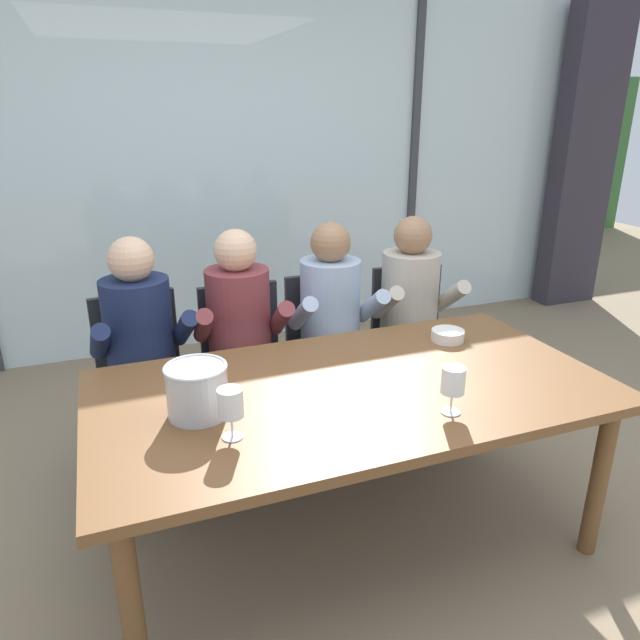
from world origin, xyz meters
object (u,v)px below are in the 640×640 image
chair_center (328,342)px  chair_right_of_center (411,331)px  dining_table (352,401)px  ice_bucket_primary (197,390)px  person_pale_blue_shirt (335,322)px  person_beige_jumper (415,311)px  chair_left_of_center (245,356)px  person_maroon_top (242,334)px  wine_glass_by_left_taster (231,404)px  chair_near_curtain (143,368)px  tasting_bowl (448,335)px  person_navy_polo (143,347)px  wine_glass_near_bucket (453,382)px

chair_center → chair_right_of_center: (0.52, -0.02, 0.00)m
dining_table → ice_bucket_primary: bearing=-178.7°
person_pale_blue_shirt → person_beige_jumper: 0.48m
chair_left_of_center → person_maroon_top: bearing=-107.6°
person_pale_blue_shirt → person_beige_jumper: (0.48, 0.00, 0.00)m
chair_right_of_center → wine_glass_by_left_taster: (-1.31, -1.12, 0.34)m
chair_near_curtain → chair_center: size_ratio=1.00×
chair_near_curtain → chair_center: 0.99m
person_maroon_top → tasting_bowl: 1.00m
person_navy_polo → person_maroon_top: 0.47m
person_beige_jumper → person_pale_blue_shirt: bearing=-174.8°
chair_right_of_center → ice_bucket_primary: (-1.39, -0.93, 0.32)m
person_maroon_top → wine_glass_near_bucket: 1.23m
chair_left_of_center → person_navy_polo: person_navy_polo is taller
chair_right_of_center → person_pale_blue_shirt: bearing=-160.7°
dining_table → ice_bucket_primary: 0.62m
dining_table → chair_near_curtain: (-0.72, 0.95, -0.15)m
person_pale_blue_shirt → wine_glass_by_left_taster: bearing=-124.9°
wine_glass_by_left_taster → wine_glass_near_bucket: same height
chair_right_of_center → wine_glass_by_left_taster: wine_glass_by_left_taster is taller
chair_center → chair_right_of_center: 0.52m
dining_table → chair_near_curtain: size_ratio=2.28×
chair_right_of_center → person_beige_jumper: person_beige_jumper is taller
chair_left_of_center → person_pale_blue_shirt: (0.46, -0.11, 0.17)m
person_navy_polo → ice_bucket_primary: 0.83m
dining_table → person_pale_blue_shirt: (0.26, 0.80, 0.02)m
ice_bucket_primary → chair_right_of_center: bearing=33.9°
person_maroon_top → ice_bucket_primary: bearing=-108.7°
chair_near_curtain → ice_bucket_primary: bearing=-90.0°
person_navy_polo → person_maroon_top: size_ratio=1.00×
person_maroon_top → tasting_bowl: bearing=-27.7°
tasting_bowl → wine_glass_by_left_taster: (-1.12, -0.47, 0.10)m
person_beige_jumper → tasting_bowl: bearing=-99.1°
chair_near_curtain → person_pale_blue_shirt: bearing=-16.2°
chair_near_curtain → chair_center: same height
chair_near_curtain → chair_right_of_center: bearing=-8.6°
person_pale_blue_shirt → dining_table: bearing=-105.0°
person_navy_polo → person_maroon_top: same height
wine_glass_near_bucket → tasting_bowl: bearing=58.1°
chair_left_of_center → person_navy_polo: 0.55m
person_beige_jumper → wine_glass_by_left_taster: person_beige_jumper is taller
person_navy_polo → wine_glass_near_bucket: (0.95, -1.12, 0.16)m
person_navy_polo → tasting_bowl: 1.42m
dining_table → chair_center: chair_center is taller
dining_table → chair_left_of_center: bearing=102.8°
chair_left_of_center → ice_bucket_primary: bearing=-112.3°
person_maroon_top → person_pale_blue_shirt: 0.50m
tasting_bowl → chair_left_of_center: bearing=141.2°
person_maroon_top → wine_glass_by_left_taster: 1.05m
person_beige_jumper → chair_right_of_center: bearing=69.9°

